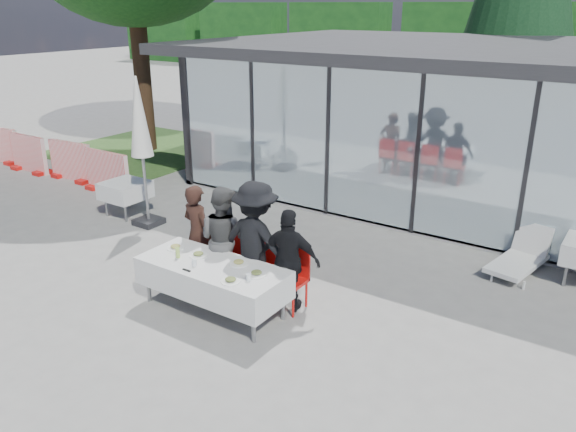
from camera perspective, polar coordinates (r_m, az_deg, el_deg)
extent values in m
plane|color=gray|center=(8.64, -4.40, -8.91)|extent=(90.00, 90.00, 0.00)
cube|color=gray|center=(14.73, 21.79, 2.57)|extent=(14.00, 8.00, 0.10)
cube|color=black|center=(18.16, 25.32, 10.33)|extent=(14.00, 0.20, 3.20)
cube|color=black|center=(17.07, -0.91, 11.73)|extent=(0.20, 8.00, 3.20)
cube|color=silver|center=(10.59, 17.95, 5.13)|extent=(13.60, 0.06, 3.10)
cube|color=#2D2D30|center=(13.76, 23.25, 15.18)|extent=(14.80, 8.80, 0.24)
cube|color=#262628|center=(13.98, -10.00, 9.41)|extent=(0.08, 0.10, 3.10)
cube|color=#262628|center=(12.73, -3.56, 8.60)|extent=(0.08, 0.10, 3.10)
cube|color=#262628|center=(11.68, 4.12, 7.48)|extent=(0.08, 0.10, 3.10)
cube|color=#262628|center=(10.88, 13.06, 6.00)|extent=(0.08, 0.10, 3.10)
cube|color=#262628|center=(10.38, 23.07, 4.17)|extent=(0.08, 0.10, 3.10)
cube|color=#BA100C|center=(13.94, 10.58, 4.48)|extent=(0.45, 0.45, 0.90)
cube|color=#BA100C|center=(13.91, 17.08, 3.87)|extent=(0.45, 0.45, 0.90)
cube|color=#BA100C|center=(12.99, 26.90, 1.32)|extent=(0.45, 0.45, 0.90)
cube|color=#133C15|center=(48.54, -12.44, 17.81)|extent=(6.50, 2.00, 4.40)
cube|color=#133C15|center=(43.18, -4.63, 17.90)|extent=(6.50, 2.00, 4.40)
cube|color=#133C15|center=(38.74, 5.17, 17.57)|extent=(6.50, 2.00, 4.40)
cube|color=#133C15|center=(35.57, 17.00, 16.53)|extent=(6.50, 2.00, 4.40)
cube|color=silver|center=(8.29, -7.65, -6.19)|extent=(2.26, 0.96, 0.42)
cylinder|color=gray|center=(8.80, -14.05, -6.35)|extent=(0.06, 0.06, 0.71)
cylinder|color=gray|center=(7.58, -3.55, -10.39)|extent=(0.06, 0.06, 0.71)
cylinder|color=gray|center=(9.22, -10.86, -4.77)|extent=(0.06, 0.06, 0.71)
cylinder|color=gray|center=(8.06, -0.51, -8.27)|extent=(0.06, 0.06, 0.71)
imported|color=#321D16|center=(9.14, -9.16, -1.75)|extent=(0.67, 0.67, 1.62)
cube|color=#BA100C|center=(9.30, -8.98, -3.78)|extent=(0.44, 0.44, 0.05)
cube|color=#BA100C|center=(9.33, -8.24, -1.97)|extent=(0.44, 0.04, 0.55)
cylinder|color=#BA100C|center=(9.39, -10.46, -5.19)|extent=(0.04, 0.04, 0.43)
cylinder|color=#BA100C|center=(9.16, -8.83, -5.77)|extent=(0.04, 0.04, 0.43)
cylinder|color=#BA100C|center=(9.62, -8.98, -4.44)|extent=(0.04, 0.04, 0.43)
cylinder|color=#BA100C|center=(9.40, -7.35, -4.98)|extent=(0.04, 0.04, 0.43)
imported|color=#515151|center=(8.80, -6.60, -2.28)|extent=(0.83, 0.83, 1.70)
cube|color=#BA100C|center=(8.97, -6.44, -4.60)|extent=(0.44, 0.44, 0.05)
cube|color=#BA100C|center=(9.00, -5.69, -2.71)|extent=(0.44, 0.04, 0.55)
cylinder|color=#BA100C|center=(9.06, -7.99, -6.06)|extent=(0.04, 0.04, 0.43)
cylinder|color=#BA100C|center=(8.84, -6.23, -6.67)|extent=(0.04, 0.04, 0.43)
cylinder|color=#BA100C|center=(9.30, -6.52, -5.25)|extent=(0.04, 0.04, 0.43)
cylinder|color=#BA100C|center=(9.09, -4.78, -5.82)|extent=(0.04, 0.04, 0.43)
imported|color=black|center=(8.39, -3.29, -2.67)|extent=(1.23, 1.23, 1.88)
cube|color=#BA100C|center=(8.60, -3.17, -5.63)|extent=(0.44, 0.44, 0.05)
cube|color=#BA100C|center=(8.64, -2.40, -3.66)|extent=(0.44, 0.04, 0.55)
cylinder|color=#BA100C|center=(8.68, -4.81, -7.15)|extent=(0.04, 0.04, 0.43)
cylinder|color=#BA100C|center=(8.49, -2.89, -7.80)|extent=(0.04, 0.04, 0.43)
cylinder|color=#BA100C|center=(8.93, -3.37, -6.27)|extent=(0.04, 0.04, 0.43)
cylinder|color=#BA100C|center=(8.74, -1.47, -6.88)|extent=(0.04, 0.04, 0.43)
imported|color=black|center=(8.13, 0.12, -4.60)|extent=(1.15, 1.15, 1.57)
cube|color=#BA100C|center=(8.29, 0.17, -6.66)|extent=(0.44, 0.44, 0.05)
cube|color=#BA100C|center=(8.33, 0.94, -4.61)|extent=(0.44, 0.04, 0.55)
cylinder|color=#BA100C|center=(8.36, -1.56, -8.25)|extent=(0.04, 0.04, 0.43)
cylinder|color=#BA100C|center=(8.19, 0.52, -8.93)|extent=(0.04, 0.04, 0.43)
cylinder|color=#BA100C|center=(8.62, -0.17, -7.29)|extent=(0.04, 0.04, 0.43)
cylinder|color=#BA100C|center=(8.45, 1.88, -7.92)|extent=(0.04, 0.04, 0.43)
cylinder|color=white|center=(8.79, -11.35, -3.22)|extent=(0.27, 0.27, 0.01)
ellipsoid|color=tan|center=(8.78, -11.37, -3.01)|extent=(0.15, 0.15, 0.05)
cylinder|color=white|center=(8.48, -9.09, -3.99)|extent=(0.27, 0.27, 0.01)
ellipsoid|color=#385B22|center=(8.47, -9.10, -3.78)|extent=(0.15, 0.15, 0.05)
cylinder|color=white|center=(8.15, -5.03, -4.86)|extent=(0.27, 0.27, 0.01)
ellipsoid|color=tan|center=(8.13, -5.04, -4.64)|extent=(0.15, 0.15, 0.05)
cylinder|color=white|center=(7.82, -3.21, -5.95)|extent=(0.27, 0.27, 0.01)
ellipsoid|color=#385B22|center=(7.81, -3.22, -5.73)|extent=(0.15, 0.15, 0.05)
cylinder|color=white|center=(7.66, -5.86, -6.63)|extent=(0.27, 0.27, 0.01)
ellipsoid|color=#385B22|center=(7.65, -5.87, -6.41)|extent=(0.15, 0.15, 0.05)
cylinder|color=#99BD4F|center=(8.45, -11.14, -3.67)|extent=(0.06, 0.06, 0.16)
cylinder|color=silver|center=(8.16, -9.51, -4.70)|extent=(0.07, 0.07, 0.10)
cylinder|color=silver|center=(7.66, -4.03, -6.20)|extent=(0.07, 0.07, 0.10)
cube|color=black|center=(8.06, -10.27, -5.44)|extent=(0.14, 0.03, 0.01)
cube|color=silver|center=(12.43, -16.20, 2.54)|extent=(0.86, 0.86, 0.36)
cylinder|color=gray|center=(12.54, -18.03, 1.53)|extent=(0.05, 0.05, 0.72)
cylinder|color=gray|center=(12.09, -16.25, 1.02)|extent=(0.05, 0.05, 0.72)
cylinder|color=gray|center=(12.90, -15.98, 2.27)|extent=(0.05, 0.05, 0.72)
cylinder|color=gray|center=(12.46, -14.17, 1.80)|extent=(0.05, 0.05, 0.72)
cylinder|color=gray|center=(10.01, 26.49, -4.55)|extent=(0.05, 0.05, 0.72)
cylinder|color=gray|center=(10.57, 26.99, -3.36)|extent=(0.05, 0.05, 0.72)
cube|color=black|center=(11.94, -13.95, -0.54)|extent=(0.50, 0.50, 0.12)
cylinder|color=gray|center=(11.55, -14.50, 5.44)|extent=(0.06, 0.06, 2.70)
cone|color=silver|center=(11.36, -14.90, 9.70)|extent=(0.44, 0.44, 1.54)
cube|color=red|center=(14.16, -17.88, 4.28)|extent=(1.40, 0.12, 1.00)
cube|color=#BA100C|center=(14.67, -18.92, 2.87)|extent=(0.30, 0.45, 0.10)
cube|color=#BA100C|center=(13.91, -16.37, 2.21)|extent=(0.30, 0.45, 0.10)
cube|color=red|center=(15.50, -21.19, 5.24)|extent=(1.40, 0.22, 1.00)
cube|color=#BA100C|center=(16.01, -22.04, 3.91)|extent=(0.30, 0.45, 0.10)
cube|color=#BA100C|center=(15.22, -19.87, 3.38)|extent=(0.30, 0.45, 0.10)
cube|color=red|center=(16.73, -24.83, 5.79)|extent=(1.40, 0.12, 1.00)
cube|color=#BA100C|center=(17.26, -25.50, 4.54)|extent=(0.30, 0.45, 0.10)
cube|color=#BA100C|center=(16.42, -23.66, 4.08)|extent=(0.30, 0.45, 0.10)
cube|color=red|center=(18.16, -27.15, 6.47)|extent=(1.40, 0.22, 1.00)
cube|color=#BA100C|center=(17.83, -26.11, 4.91)|extent=(0.30, 0.45, 0.10)
cube|color=silver|center=(10.23, 22.22, -4.45)|extent=(0.83, 1.39, 0.08)
cube|color=silver|center=(10.61, 23.59, -2.18)|extent=(0.64, 0.37, 0.54)
cylinder|color=silver|center=(9.83, 20.00, -5.89)|extent=(0.04, 0.04, 0.14)
cylinder|color=silver|center=(9.75, 22.83, -6.52)|extent=(0.04, 0.04, 0.14)
cylinder|color=silver|center=(10.82, 21.51, -3.64)|extent=(0.04, 0.04, 0.14)
cylinder|color=silver|center=(10.74, 24.08, -4.19)|extent=(0.04, 0.04, 0.14)
cylinder|color=#382316|center=(17.87, -14.55, 13.44)|extent=(0.50, 0.50, 4.40)
cylinder|color=#382316|center=(19.59, 21.27, 9.74)|extent=(0.44, 0.44, 2.00)
cube|color=#385926|center=(18.26, -13.94, 6.62)|extent=(5.00, 5.00, 0.02)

